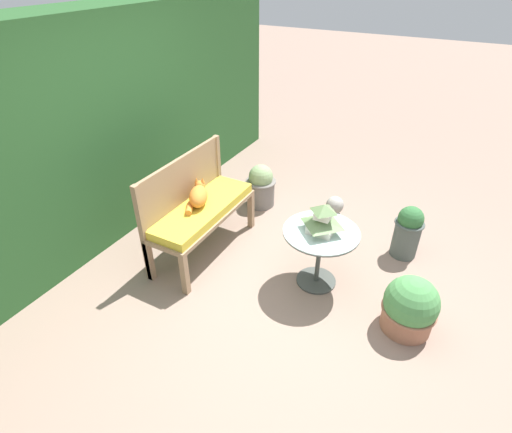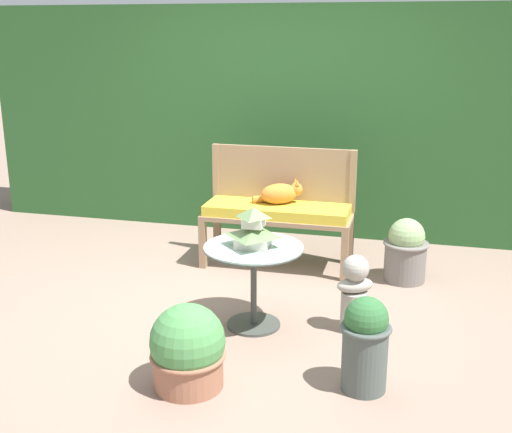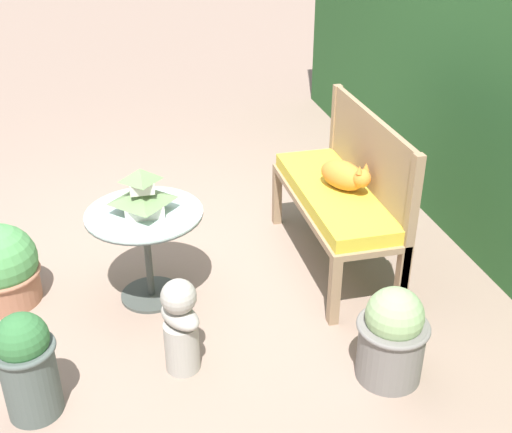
{
  "view_description": "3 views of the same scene",
  "coord_description": "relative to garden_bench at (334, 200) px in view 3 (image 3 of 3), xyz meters",
  "views": [
    {
      "loc": [
        -2.57,
        -1.17,
        2.69
      ],
      "look_at": [
        0.13,
        0.29,
        0.66
      ],
      "focal_mm": 28.0,
      "sensor_mm": 36.0,
      "label": 1
    },
    {
      "loc": [
        1.34,
        -4.38,
        2.06
      ],
      "look_at": [
        0.11,
        0.44,
        0.6
      ],
      "focal_mm": 45.0,
      "sensor_mm": 36.0,
      "label": 2
    },
    {
      "loc": [
        3.67,
        -0.44,
        2.4
      ],
      "look_at": [
        0.41,
        0.35,
        0.55
      ],
      "focal_mm": 45.0,
      "sensor_mm": 36.0,
      "label": 3
    }
  ],
  "objects": [
    {
      "name": "ground",
      "position": [
        -0.18,
        -0.93,
        -0.48
      ],
      "size": [
        30.0,
        30.0,
        0.0
      ],
      "primitive_type": "plane",
      "color": "gray"
    },
    {
      "name": "garden_bench",
      "position": [
        0.0,
        0.0,
        0.0
      ],
      "size": [
        1.32,
        0.48,
        0.57
      ],
      "color": "#937556",
      "rests_on": "ground"
    },
    {
      "name": "bench_backrest",
      "position": [
        -0.0,
        0.22,
        0.26
      ],
      "size": [
        1.32,
        0.06,
        1.04
      ],
      "color": "#937556",
      "rests_on": "ground"
    },
    {
      "name": "cat",
      "position": [
        0.01,
        0.05,
        0.18
      ],
      "size": [
        0.44,
        0.32,
        0.22
      ],
      "rotation": [
        0.0,
        0.0,
        0.5
      ],
      "color": "orange",
      "rests_on": "garden_bench"
    },
    {
      "name": "patio_table",
      "position": [
        0.1,
        -1.23,
        -0.0
      ],
      "size": [
        0.7,
        0.7,
        0.6
      ],
      "color": "#424742",
      "rests_on": "ground"
    },
    {
      "name": "pagoda_birdhouse",
      "position": [
        0.1,
        -1.23,
        0.24
      ],
      "size": [
        0.3,
        0.3,
        0.28
      ],
      "color": "silver",
      "rests_on": "patio_table"
    },
    {
      "name": "garden_bust",
      "position": [
        0.8,
        -1.13,
        -0.19
      ],
      "size": [
        0.3,
        0.26,
        0.56
      ],
      "rotation": [
        0.0,
        0.0,
        0.52
      ],
      "color": "#A39E93",
      "rests_on": "ground"
    },
    {
      "name": "potted_plant_path_edge",
      "position": [
        1.12,
        -0.08,
        -0.22
      ],
      "size": [
        0.38,
        0.38,
        0.54
      ],
      "color": "slate",
      "rests_on": "ground"
    },
    {
      "name": "potted_plant_bench_left",
      "position": [
        0.94,
        -1.89,
        -0.18
      ],
      "size": [
        0.3,
        0.3,
        0.58
      ],
      "color": "#4C5651",
      "rests_on": "ground"
    },
    {
      "name": "potted_plant_bench_right",
      "position": [
        -0.07,
        -2.11,
        -0.24
      ],
      "size": [
        0.45,
        0.45,
        0.52
      ],
      "color": "#9E664C",
      "rests_on": "ground"
    }
  ]
}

